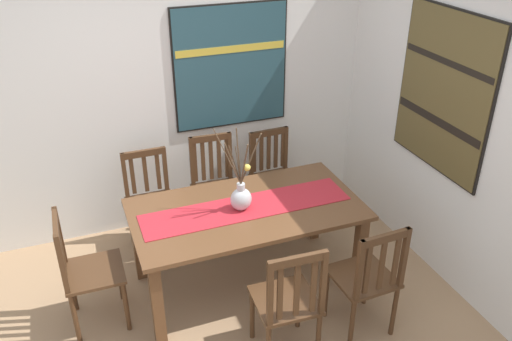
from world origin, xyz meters
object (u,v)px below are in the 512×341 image
object	(u,v)px
chair_5	(274,176)
painting_on_side_wall	(444,92)
chair_3	(288,301)
centerpiece_vase	(241,196)
chair_4	(215,185)
chair_1	(367,278)
chair_0	(84,269)
dining_table	(246,219)
chair_2	(151,200)
painting_on_back_wall	(231,67)

from	to	relation	value
chair_5	painting_on_side_wall	bearing A→B (deg)	-44.77
chair_3	centerpiece_vase	bearing A→B (deg)	92.72
chair_5	painting_on_side_wall	world-z (taller)	painting_on_side_wall
chair_3	chair_4	distance (m)	1.66
chair_1	chair_0	bearing A→B (deg)	156.66
dining_table	chair_2	size ratio (longest dim) A/B	1.95
chair_0	chair_1	distance (m)	2.04
centerpiece_vase	painting_on_back_wall	size ratio (longest dim) A/B	0.63
painting_on_side_wall	chair_2	bearing A→B (deg)	155.93
chair_4	painting_on_side_wall	world-z (taller)	painting_on_side_wall
centerpiece_vase	chair_2	distance (m)	1.07
centerpiece_vase	chair_1	xyz separation A→B (m)	(0.66, -0.80, -0.38)
chair_1	chair_2	size ratio (longest dim) A/B	1.05
chair_3	chair_0	bearing A→B (deg)	146.20
chair_0	chair_1	xyz separation A→B (m)	(1.87, -0.81, -0.01)
chair_2	painting_on_back_wall	distance (m)	1.40
dining_table	chair_1	xyz separation A→B (m)	(0.62, -0.81, -0.15)
chair_3	painting_on_side_wall	bearing A→B (deg)	22.90
chair_0	dining_table	bearing A→B (deg)	0.00
dining_table	chair_3	world-z (taller)	chair_3
painting_on_side_wall	chair_4	bearing A→B (deg)	147.80
dining_table	chair_0	size ratio (longest dim) A/B	1.88
chair_4	centerpiece_vase	bearing A→B (deg)	-92.43
chair_4	painting_on_back_wall	xyz separation A→B (m)	(0.29, 0.36, 0.99)
centerpiece_vase	painting_on_side_wall	distance (m)	1.75
chair_4	chair_0	bearing A→B (deg)	-146.46
centerpiece_vase	painting_on_back_wall	xyz separation A→B (m)	(0.33, 1.19, 0.62)
chair_0	chair_1	bearing A→B (deg)	-23.34
chair_0	chair_4	xyz separation A→B (m)	(1.24, 0.82, 0.00)
centerpiece_vase	painting_on_side_wall	xyz separation A→B (m)	(1.61, -0.16, 0.67)
chair_0	painting_on_back_wall	distance (m)	2.18
dining_table	chair_2	xyz separation A→B (m)	(-0.62, 0.81, -0.16)
chair_5	painting_on_back_wall	bearing A→B (deg)	128.40
dining_table	chair_1	size ratio (longest dim) A/B	1.86
chair_0	chair_1	world-z (taller)	chair_1
centerpiece_vase	chair_4	size ratio (longest dim) A/B	0.75
centerpiece_vase	chair_5	world-z (taller)	centerpiece_vase
chair_1	chair_3	bearing A→B (deg)	-177.57
dining_table	chair_3	xyz separation A→B (m)	(-0.01, -0.83, -0.14)
dining_table	chair_2	bearing A→B (deg)	127.38
chair_3	painting_on_side_wall	xyz separation A→B (m)	(1.57, 0.66, 1.04)
chair_2	chair_4	size ratio (longest dim) A/B	0.96
chair_3	chair_5	size ratio (longest dim) A/B	1.06
chair_0	painting_on_side_wall	xyz separation A→B (m)	(2.82, -0.17, 1.04)
chair_3	chair_4	xyz separation A→B (m)	(-0.00, 1.66, 0.01)
chair_0	chair_2	world-z (taller)	chair_0
chair_0	painting_on_side_wall	size ratio (longest dim) A/B	0.75
chair_2	chair_5	xyz separation A→B (m)	(1.19, 0.01, 0.01)
chair_0	chair_5	bearing A→B (deg)	24.06
chair_3	chair_4	size ratio (longest dim) A/B	1.02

